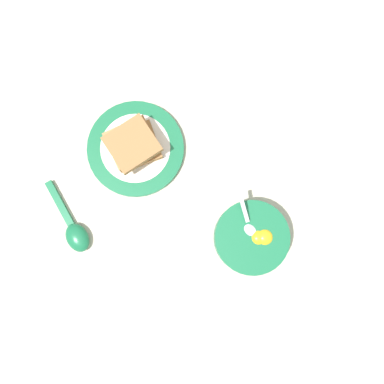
{
  "coord_description": "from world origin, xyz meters",
  "views": [
    {
      "loc": [
        0.12,
        0.04,
        0.87
      ],
      "look_at": [
        0.06,
        0.11,
        0.02
      ],
      "focal_mm": 42.0,
      "sensor_mm": 36.0,
      "label": 1
    }
  ],
  "objects_px": {
    "egg_bowl": "(251,238)",
    "toast_plate": "(136,149)",
    "toast_sandwich": "(133,145)",
    "soup_spoon": "(74,231)"
  },
  "relations": [
    {
      "from": "toast_plate",
      "to": "soup_spoon",
      "type": "xyz_separation_m",
      "value": [
        0.02,
        -0.19,
        0.0
      ]
    },
    {
      "from": "egg_bowl",
      "to": "toast_plate",
      "type": "xyz_separation_m",
      "value": [
        -0.28,
        -0.02,
        -0.02
      ]
    },
    {
      "from": "egg_bowl",
      "to": "soup_spoon",
      "type": "height_order",
      "value": "egg_bowl"
    },
    {
      "from": "egg_bowl",
      "to": "toast_sandwich",
      "type": "relative_size",
      "value": 1.28
    },
    {
      "from": "toast_sandwich",
      "to": "soup_spoon",
      "type": "distance_m",
      "value": 0.2
    },
    {
      "from": "egg_bowl",
      "to": "toast_plate",
      "type": "relative_size",
      "value": 0.75
    },
    {
      "from": "egg_bowl",
      "to": "toast_plate",
      "type": "bearing_deg",
      "value": -175.12
    },
    {
      "from": "egg_bowl",
      "to": "soup_spoon",
      "type": "bearing_deg",
      "value": -139.2
    },
    {
      "from": "toast_plate",
      "to": "toast_sandwich",
      "type": "height_order",
      "value": "toast_sandwich"
    },
    {
      "from": "toast_plate",
      "to": "toast_sandwich",
      "type": "xyz_separation_m",
      "value": [
        -0.0,
        0.0,
        0.03
      ]
    }
  ]
}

